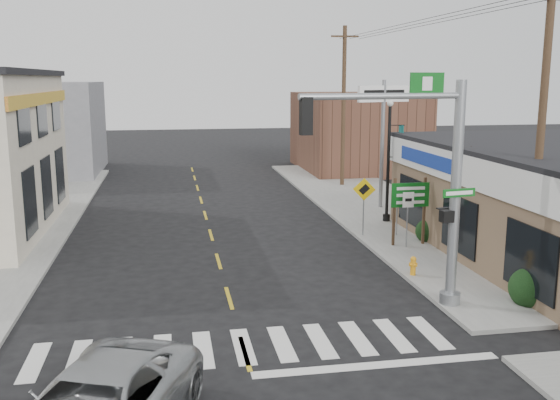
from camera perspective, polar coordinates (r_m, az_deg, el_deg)
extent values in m
plane|color=black|center=(15.81, -3.23, -13.82)|extent=(140.00, 140.00, 0.00)
cube|color=gray|center=(29.99, 10.95, -1.83)|extent=(6.00, 38.00, 0.13)
cube|color=gold|center=(23.27, -5.65, -5.58)|extent=(0.12, 56.00, 0.01)
cube|color=silver|center=(16.16, -3.41, -13.22)|extent=(11.00, 2.20, 0.01)
cube|color=brown|center=(46.47, 7.01, 6.22)|extent=(8.00, 10.00, 5.60)
cube|color=gray|center=(47.30, -21.65, 6.10)|extent=(9.00, 10.00, 6.40)
cylinder|color=gray|center=(18.46, 15.74, 0.43)|extent=(0.30, 0.30, 6.48)
cylinder|color=gray|center=(17.26, 9.01, 9.39)|extent=(4.76, 0.17, 0.17)
cube|color=black|center=(16.69, 1.81, 7.79)|extent=(0.30, 0.24, 0.97)
cube|color=#0C5415|center=(18.25, 16.06, 0.63)|extent=(1.03, 0.04, 0.24)
cube|color=#0C5415|center=(17.72, 13.08, 10.33)|extent=(1.03, 0.05, 0.59)
cube|color=black|center=(18.42, 15.01, -1.44)|extent=(0.35, 0.28, 0.35)
cube|color=#4B3522|center=(24.95, 10.38, -1.08)|extent=(0.10, 0.10, 2.69)
cube|color=#4B3522|center=(25.41, 13.03, -0.97)|extent=(0.10, 0.10, 2.69)
cube|color=#024310|center=(24.99, 11.83, 0.46)|extent=(1.54, 0.05, 0.96)
cylinder|color=orange|center=(21.58, 12.07, -6.05)|extent=(0.18, 0.18, 0.52)
sphere|color=orange|center=(21.50, 12.10, -5.32)|extent=(0.20, 0.20, 0.20)
cylinder|color=gray|center=(26.39, 7.64, -0.84)|extent=(0.05, 0.05, 2.24)
cube|color=#DFAE06|center=(26.21, 7.71, 0.97)|extent=(0.95, 0.03, 0.95)
cylinder|color=black|center=(28.97, 9.87, 3.29)|extent=(0.14, 0.14, 5.36)
sphere|color=silver|center=(28.74, 10.05, 8.69)|extent=(0.29, 0.29, 0.29)
cube|color=#115C57|center=(29.05, 10.99, 5.32)|extent=(0.02, 0.57, 1.44)
cylinder|color=gray|center=(32.12, 9.33, 5.03)|extent=(0.19, 0.19, 6.46)
cube|color=white|center=(31.96, 9.47, 9.56)|extent=(3.04, 0.18, 0.81)
cylinder|color=black|center=(24.42, 18.38, -1.15)|extent=(0.20, 0.20, 3.19)
ellipsoid|color=#153516|center=(19.89, 21.87, -7.49)|extent=(1.23, 1.23, 0.92)
ellipsoid|color=black|center=(26.22, 13.35, -2.79)|extent=(1.00, 1.00, 0.75)
cylinder|color=#4E3B25|center=(20.67, 22.71, 5.22)|extent=(0.25, 0.25, 9.44)
cylinder|color=#412B1D|center=(38.63, 5.83, 8.46)|extent=(0.25, 0.25, 9.62)
cube|color=#412B1D|center=(38.67, 5.95, 14.66)|extent=(1.67, 0.10, 0.10)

